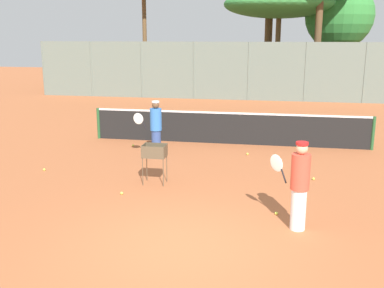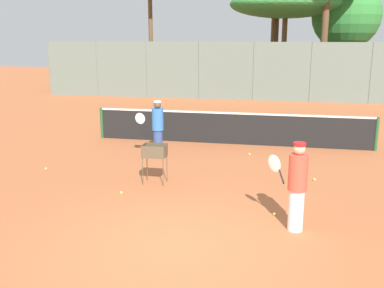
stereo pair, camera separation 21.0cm
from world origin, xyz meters
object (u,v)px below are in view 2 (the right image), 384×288
object	(u,v)px
tennis_net	(231,128)
ball_cart	(155,154)
player_white_outfit	(157,127)
parked_car	(304,82)
player_red_cap	(297,185)

from	to	relation	value
tennis_net	ball_cart	bearing A→B (deg)	-106.79
ball_cart	player_white_outfit	bearing A→B (deg)	104.46
parked_car	player_red_cap	bearing A→B (deg)	-92.45
tennis_net	ball_cart	xyz separation A→B (m)	(-1.33, -4.42, 0.19)
player_white_outfit	parked_car	size ratio (longest dim) A/B	0.40
player_red_cap	parked_car	world-z (taller)	player_red_cap
ball_cart	player_red_cap	bearing A→B (deg)	-32.43
tennis_net	parked_car	xyz separation A→B (m)	(2.87, 14.60, 0.10)
player_red_cap	ball_cart	size ratio (longest dim) A/B	1.72
player_white_outfit	ball_cart	distance (m)	2.60
player_red_cap	parked_car	size ratio (longest dim) A/B	0.40
player_white_outfit	tennis_net	bearing A→B (deg)	-167.08
tennis_net	player_red_cap	bearing A→B (deg)	-73.22
ball_cart	tennis_net	bearing A→B (deg)	73.21
player_red_cap	ball_cart	distance (m)	3.91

